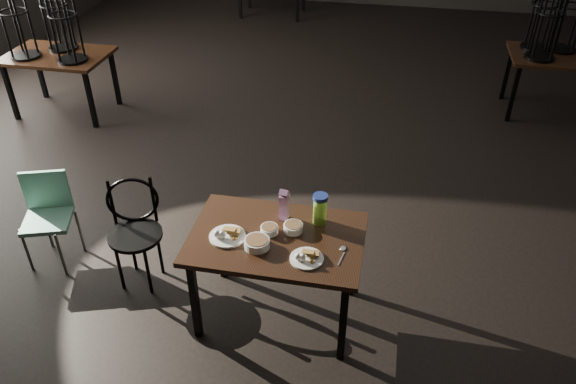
% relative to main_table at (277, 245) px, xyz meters
% --- Properties ---
extents(main_table, '(1.20, 0.80, 0.75)m').
position_rel_main_table_xyz_m(main_table, '(0.00, 0.00, 0.00)').
color(main_table, black).
rests_on(main_table, ground).
extents(plate_left, '(0.25, 0.25, 0.08)m').
position_rel_main_table_xyz_m(plate_left, '(-0.33, -0.08, 0.10)').
color(plate_left, white).
rests_on(plate_left, main_table).
extents(plate_right, '(0.22, 0.22, 0.07)m').
position_rel_main_table_xyz_m(plate_right, '(0.24, -0.19, 0.10)').
color(plate_right, white).
rests_on(plate_right, main_table).
extents(bowl_near, '(0.12, 0.12, 0.05)m').
position_rel_main_table_xyz_m(bowl_near, '(-0.06, 0.03, 0.11)').
color(bowl_near, white).
rests_on(bowl_near, main_table).
extents(bowl_far, '(0.14, 0.14, 0.05)m').
position_rel_main_table_xyz_m(bowl_far, '(0.10, 0.08, 0.11)').
color(bowl_far, white).
rests_on(bowl_far, main_table).
extents(bowl_big, '(0.17, 0.17, 0.06)m').
position_rel_main_table_xyz_m(bowl_big, '(-0.11, -0.13, 0.11)').
color(bowl_big, white).
rests_on(bowl_big, main_table).
extents(juice_carton, '(0.07, 0.07, 0.25)m').
position_rel_main_table_xyz_m(juice_carton, '(0.01, 0.21, 0.19)').
color(juice_carton, '#7F1771').
rests_on(juice_carton, main_table).
extents(water_bottle, '(0.11, 0.11, 0.23)m').
position_rel_main_table_xyz_m(water_bottle, '(0.27, 0.22, 0.20)').
color(water_bottle, '#A5EF46').
rests_on(water_bottle, main_table).
extents(spoon, '(0.05, 0.21, 0.01)m').
position_rel_main_table_xyz_m(spoon, '(0.46, -0.05, 0.08)').
color(spoon, silver).
rests_on(spoon, main_table).
extents(bentwood_chair, '(0.46, 0.46, 0.88)m').
position_rel_main_table_xyz_m(bentwood_chair, '(-1.17, 0.20, -0.15)').
color(bentwood_chair, black).
rests_on(bentwood_chair, ground).
extents(school_chair, '(0.46, 0.46, 0.79)m').
position_rel_main_table_xyz_m(school_chair, '(-1.97, 0.28, -0.20)').
color(school_chair, '#75B69E').
rests_on(school_chair, ground).
extents(bg_table_left, '(1.20, 0.80, 1.48)m').
position_rel_main_table_xyz_m(bg_table_left, '(-3.29, 2.80, 0.11)').
color(bg_table_left, black).
rests_on(bg_table_left, ground).
extents(bg_table_right, '(1.20, 0.80, 1.48)m').
position_rel_main_table_xyz_m(bg_table_right, '(2.58, 3.96, 0.13)').
color(bg_table_right, black).
rests_on(bg_table_right, ground).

